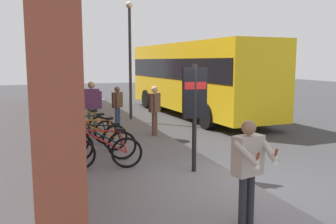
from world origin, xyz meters
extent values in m
plane|color=#38383A|center=(6.00, -1.00, 0.00)|extent=(60.00, 60.00, 0.00)
cube|color=slate|center=(8.00, 1.75, 0.06)|extent=(24.00, 3.50, 0.12)
cube|color=brown|center=(9.00, 3.80, 3.69)|extent=(22.00, 0.60, 7.38)
cube|color=black|center=(2.00, 3.48, 2.40)|extent=(0.90, 0.06, 1.60)
cube|color=black|center=(5.50, 3.48, 2.40)|extent=(0.90, 0.06, 1.60)
cube|color=black|center=(9.00, 3.48, 2.40)|extent=(0.90, 0.06, 1.60)
torus|color=black|center=(1.95, 3.17, 0.48)|extent=(0.21, 0.72, 0.72)
torus|color=black|center=(1.73, 2.14, 0.48)|extent=(0.21, 0.72, 0.72)
cylinder|color=#B21E1E|center=(1.83, 2.63, 0.76)|extent=(0.25, 1.00, 0.58)
cylinder|color=#B21E1E|center=(1.85, 2.70, 1.00)|extent=(0.22, 0.84, 0.09)
cylinder|color=#B21E1E|center=(1.74, 2.21, 0.73)|extent=(0.07, 0.19, 0.51)
cube|color=black|center=(1.76, 2.29, 1.02)|extent=(0.14, 0.22, 0.06)
cylinder|color=#B21E1E|center=(1.94, 3.12, 1.08)|extent=(0.47, 0.13, 0.02)
torus|color=black|center=(2.66, 3.11, 0.48)|extent=(0.18, 0.72, 0.72)
torus|color=black|center=(2.48, 2.08, 0.48)|extent=(0.18, 0.72, 0.72)
cylinder|color=black|center=(2.56, 2.57, 0.76)|extent=(0.21, 1.01, 0.58)
cylinder|color=black|center=(2.58, 2.64, 1.00)|extent=(0.18, 0.85, 0.09)
cylinder|color=black|center=(2.49, 2.15, 0.73)|extent=(0.07, 0.19, 0.51)
cube|color=black|center=(2.50, 2.23, 1.02)|extent=(0.13, 0.21, 0.06)
cylinder|color=black|center=(2.65, 3.06, 1.08)|extent=(0.48, 0.11, 0.02)
torus|color=black|center=(3.34, 3.10, 0.48)|extent=(0.13, 0.72, 0.72)
torus|color=black|center=(3.45, 2.06, 0.48)|extent=(0.13, 0.72, 0.72)
cylinder|color=orange|center=(3.40, 2.55, 0.76)|extent=(0.13, 1.02, 0.58)
cylinder|color=orange|center=(3.39, 2.63, 1.00)|extent=(0.12, 0.85, 0.09)
cylinder|color=orange|center=(3.44, 2.13, 0.73)|extent=(0.05, 0.19, 0.51)
cube|color=black|center=(3.43, 2.20, 1.02)|extent=(0.12, 0.21, 0.06)
cylinder|color=orange|center=(3.35, 3.05, 1.08)|extent=(0.48, 0.07, 0.02)
torus|color=black|center=(4.07, 3.17, 0.48)|extent=(0.24, 0.71, 0.72)
torus|color=black|center=(4.33, 2.15, 0.48)|extent=(0.24, 0.71, 0.72)
cylinder|color=black|center=(4.21, 2.64, 0.76)|extent=(0.29, 0.99, 0.58)
cylinder|color=black|center=(4.19, 2.71, 1.00)|extent=(0.25, 0.83, 0.09)
cylinder|color=black|center=(4.31, 2.23, 0.73)|extent=(0.08, 0.19, 0.51)
cube|color=black|center=(4.30, 2.30, 1.02)|extent=(0.15, 0.22, 0.06)
cylinder|color=black|center=(4.08, 3.12, 1.08)|extent=(0.47, 0.14, 0.02)
torus|color=black|center=(4.93, 3.25, 0.48)|extent=(0.21, 0.72, 0.72)
torus|color=black|center=(5.16, 2.22, 0.48)|extent=(0.21, 0.72, 0.72)
cylinder|color=orange|center=(5.05, 2.71, 0.76)|extent=(0.25, 1.00, 0.58)
cylinder|color=orange|center=(5.03, 2.78, 1.00)|extent=(0.22, 0.84, 0.09)
cylinder|color=orange|center=(5.14, 2.29, 0.73)|extent=(0.07, 0.19, 0.51)
cube|color=black|center=(5.12, 2.37, 1.02)|extent=(0.14, 0.22, 0.06)
cylinder|color=orange|center=(4.94, 3.20, 1.08)|extent=(0.47, 0.13, 0.02)
cylinder|color=black|center=(0.98, 0.79, 1.32)|extent=(0.10, 0.10, 2.40)
cube|color=black|center=(0.98, 0.79, 1.87)|extent=(0.11, 0.55, 1.10)
cube|color=red|center=(0.98, 0.79, 2.03)|extent=(0.12, 0.50, 0.16)
cube|color=yellow|center=(9.42, -3.00, 1.85)|extent=(10.62, 3.05, 3.00)
cube|color=black|center=(9.42, -3.00, 2.21)|extent=(10.41, 3.08, 0.90)
cylinder|color=black|center=(6.13, -4.37, 0.50)|extent=(1.01, 0.30, 1.00)
cylinder|color=black|center=(6.00, -1.98, 0.50)|extent=(1.01, 0.30, 1.00)
cylinder|color=black|center=(12.84, -4.02, 0.50)|extent=(1.01, 0.30, 1.00)
cylinder|color=black|center=(12.71, -1.63, 0.50)|extent=(1.01, 0.30, 1.00)
cylinder|color=brown|center=(5.10, 0.35, 0.52)|extent=(0.12, 0.12, 0.80)
cylinder|color=brown|center=(4.97, 0.46, 0.52)|extent=(0.12, 0.12, 0.80)
cube|color=brown|center=(5.03, 0.40, 1.22)|extent=(0.51, 0.48, 0.60)
sphere|color=#D8AD8C|center=(5.03, 0.40, 1.64)|extent=(0.22, 0.22, 0.22)
cylinder|color=brown|center=(5.23, 0.23, 1.18)|extent=(0.09, 0.09, 0.53)
cylinder|color=brown|center=(4.84, 0.57, 1.18)|extent=(0.09, 0.09, 0.53)
cylinder|color=#4C724C|center=(5.93, 2.40, 0.56)|extent=(0.13, 0.13, 0.87)
cylinder|color=#4C724C|center=(5.90, 2.22, 0.56)|extent=(0.13, 0.13, 0.87)
cube|color=#723F72|center=(5.91, 2.31, 1.32)|extent=(0.34, 0.54, 0.65)
sphere|color=#D8AD8C|center=(5.91, 2.31, 1.77)|extent=(0.24, 0.24, 0.24)
cylinder|color=#723F72|center=(5.96, 2.59, 1.27)|extent=(0.10, 0.10, 0.58)
cylinder|color=#723F72|center=(5.86, 2.03, 1.27)|extent=(0.10, 0.10, 0.58)
cylinder|color=#334C8C|center=(6.94, 1.19, 0.49)|extent=(0.11, 0.11, 0.75)
cylinder|color=#334C8C|center=(6.82, 1.29, 0.49)|extent=(0.11, 0.11, 0.75)
cube|color=brown|center=(6.88, 1.24, 1.15)|extent=(0.47, 0.45, 0.56)
sphere|color=#8C664C|center=(6.88, 1.24, 1.54)|extent=(0.20, 0.20, 0.20)
cylinder|color=brown|center=(7.06, 1.07, 1.11)|extent=(0.09, 0.09, 0.50)
cylinder|color=brown|center=(6.70, 1.41, 1.11)|extent=(0.09, 0.09, 0.50)
cylinder|color=#26262D|center=(-1.74, 1.09, 0.51)|extent=(0.11, 0.11, 0.79)
cylinder|color=#26262D|center=(-1.78, 1.24, 0.51)|extent=(0.11, 0.11, 0.79)
cube|color=#B2A599|center=(-1.76, 1.16, 1.20)|extent=(0.33, 0.50, 0.59)
sphere|color=#8C664C|center=(-1.76, 1.16, 1.61)|extent=(0.21, 0.21, 0.21)
cylinder|color=#B2A599|center=(-1.88, 0.91, 1.30)|extent=(0.42, 0.10, 0.33)
cone|color=white|center=(-2.07, 0.91, 1.20)|extent=(0.14, 0.12, 0.16)
cylinder|color=brown|center=(-2.07, 0.91, 1.30)|extent=(0.07, 0.05, 0.11)
cylinder|color=#B2A599|center=(-1.98, 1.34, 1.30)|extent=(0.42, 0.26, 0.33)
cone|color=white|center=(-2.15, 1.26, 1.20)|extent=(0.14, 0.12, 0.16)
cylinder|color=brown|center=(-2.15, 1.26, 1.30)|extent=(0.07, 0.05, 0.11)
cylinder|color=#333338|center=(8.63, 0.30, 2.41)|extent=(0.12, 0.12, 4.59)
sphere|color=silver|center=(8.63, 0.30, 4.83)|extent=(0.28, 0.28, 0.28)
camera|label=1|loc=(-6.17, 4.01, 2.56)|focal=38.69mm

